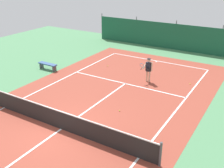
% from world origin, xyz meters
% --- Properties ---
extents(ground_plane, '(36.00, 36.00, 0.00)m').
position_xyz_m(ground_plane, '(0.00, 0.00, 0.00)').
color(ground_plane, '#4C8456').
extents(court_surface, '(11.02, 26.60, 0.01)m').
position_xyz_m(court_surface, '(0.00, 0.00, 0.00)').
color(court_surface, brown).
rests_on(court_surface, ground).
extents(tennis_net, '(10.12, 0.10, 1.10)m').
position_xyz_m(tennis_net, '(0.00, 0.00, 0.51)').
color(tennis_net, black).
rests_on(tennis_net, ground).
extents(back_fence, '(16.30, 0.98, 2.70)m').
position_xyz_m(back_fence, '(-0.00, 16.43, 0.67)').
color(back_fence, '#195138').
rests_on(back_fence, ground).
extents(tennis_player, '(0.75, 0.73, 1.64)m').
position_xyz_m(tennis_player, '(1.13, 7.49, 0.96)').
color(tennis_player, '#D8AD8C').
rests_on(tennis_player, ground).
extents(tennis_ball_near_player, '(0.07, 0.07, 0.07)m').
position_xyz_m(tennis_ball_near_player, '(3.71, 8.55, 0.03)').
color(tennis_ball_near_player, '#CCDB33').
rests_on(tennis_ball_near_player, ground).
extents(tennis_ball_midcourt, '(0.07, 0.07, 0.07)m').
position_xyz_m(tennis_ball_midcourt, '(1.52, 2.97, 0.03)').
color(tennis_ball_midcourt, '#CCDB33').
rests_on(tennis_ball_midcourt, ground).
extents(tennis_ball_by_sideline, '(0.07, 0.07, 0.07)m').
position_xyz_m(tennis_ball_by_sideline, '(-2.83, 8.70, 0.03)').
color(tennis_ball_by_sideline, '#CCDB33').
rests_on(tennis_ball_by_sideline, ground).
extents(courtside_bench, '(1.60, 0.40, 0.49)m').
position_xyz_m(courtside_bench, '(-6.31, 5.73, 0.37)').
color(courtside_bench, '#335184').
rests_on(courtside_bench, ground).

